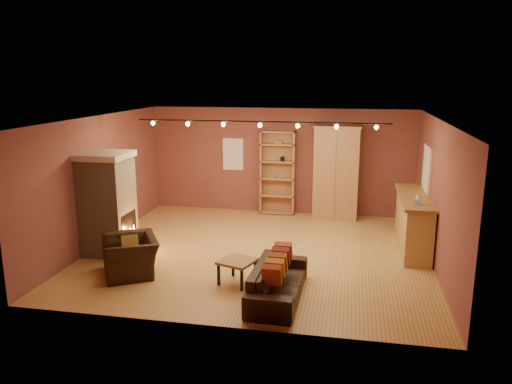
% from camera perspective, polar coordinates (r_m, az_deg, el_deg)
% --- Properties ---
extents(floor, '(7.00, 7.00, 0.00)m').
position_cam_1_polar(floor, '(10.59, 0.24, -6.87)').
color(floor, '#AA793C').
rests_on(floor, ground).
extents(ceiling, '(7.00, 7.00, 0.00)m').
position_cam_1_polar(ceiling, '(9.98, 0.25, 8.41)').
color(ceiling, '#56391B').
rests_on(ceiling, back_wall).
extents(back_wall, '(7.00, 0.02, 2.80)m').
position_cam_1_polar(back_wall, '(13.34, 2.84, 3.55)').
color(back_wall, brown).
rests_on(back_wall, floor).
extents(left_wall, '(0.02, 6.50, 2.80)m').
position_cam_1_polar(left_wall, '(11.36, -17.38, 1.25)').
color(left_wall, brown).
rests_on(left_wall, floor).
extents(right_wall, '(0.02, 6.50, 2.80)m').
position_cam_1_polar(right_wall, '(10.16, 20.03, -0.31)').
color(right_wall, brown).
rests_on(right_wall, floor).
extents(fireplace, '(1.01, 0.98, 2.12)m').
position_cam_1_polar(fireplace, '(10.71, -16.59, -1.27)').
color(fireplace, tan).
rests_on(fireplace, floor).
extents(back_window, '(0.56, 0.04, 0.86)m').
position_cam_1_polar(back_window, '(13.54, -2.63, 4.34)').
color(back_window, white).
rests_on(back_window, back_wall).
extents(bookcase, '(0.91, 0.35, 2.23)m').
position_cam_1_polar(bookcase, '(13.28, 2.53, 2.34)').
color(bookcase, tan).
rests_on(bookcase, floor).
extents(armoire, '(1.18, 0.67, 2.41)m').
position_cam_1_polar(armoire, '(12.95, 9.13, 2.25)').
color(armoire, tan).
rests_on(armoire, floor).
extents(bar_counter, '(0.65, 2.46, 1.18)m').
position_cam_1_polar(bar_counter, '(11.12, 17.53, -3.29)').
color(bar_counter, tan).
rests_on(bar_counter, floor).
extents(tissue_box, '(0.14, 0.14, 0.22)m').
position_cam_1_polar(tissue_box, '(10.19, 17.99, -0.90)').
color(tissue_box, '#88C1DA').
rests_on(tissue_box, bar_counter).
extents(right_window, '(0.05, 0.90, 1.00)m').
position_cam_1_polar(right_window, '(11.46, 18.94, 2.52)').
color(right_window, white).
rests_on(right_window, right_wall).
extents(loveseat, '(0.62, 1.98, 0.80)m').
position_cam_1_polar(loveseat, '(8.41, 2.52, -9.44)').
color(loveseat, black).
rests_on(loveseat, floor).
extents(armchair, '(1.16, 1.29, 0.95)m').
position_cam_1_polar(armchair, '(9.61, -14.16, -6.40)').
color(armchair, black).
rests_on(armchair, floor).
extents(coffee_table, '(0.73, 0.73, 0.43)m').
position_cam_1_polar(coffee_table, '(8.96, -2.16, -8.16)').
color(coffee_table, olive).
rests_on(coffee_table, floor).
extents(track_rail, '(5.20, 0.09, 0.13)m').
position_cam_1_polar(track_rail, '(10.18, 0.46, 7.85)').
color(track_rail, black).
rests_on(track_rail, ceiling).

